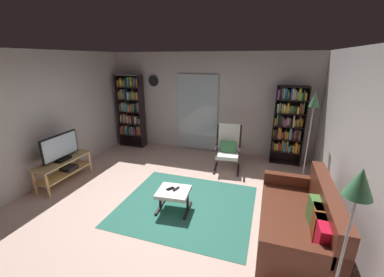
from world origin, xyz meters
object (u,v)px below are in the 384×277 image
lounge_armchair (228,146)px  tv_remote (176,189)px  wall_clock (154,81)px  ottoman (174,194)px  floor_lamp_by_sofa (355,202)px  television (60,148)px  leather_sofa (300,222)px  tv_stand (65,167)px  cell_phone (170,189)px  floor_lamp_by_shelf (313,110)px  bookshelf_near_sofa (288,123)px  bookshelf_near_tv (131,109)px

lounge_armchair → tv_remote: lounge_armchair is taller
lounge_armchair → wall_clock: size_ratio=3.53×
ottoman → floor_lamp_by_sofa: bearing=-32.0°
television → wall_clock: size_ratio=2.94×
lounge_armchair → tv_remote: size_ratio=7.10×
leather_sofa → ottoman: (-1.92, 0.16, -0.01)m
floor_lamp_by_sofa → wall_clock: (-3.77, 4.11, 0.47)m
tv_stand → wall_clock: size_ratio=4.16×
cell_phone → leather_sofa: bearing=30.6°
ottoman → wall_clock: size_ratio=1.94×
television → floor_lamp_by_shelf: 4.96m
bookshelf_near_sofa → floor_lamp_by_sofa: bearing=-86.4°
television → floor_lamp_by_shelf: bearing=19.2°
leather_sofa → floor_lamp_by_sofa: floor_lamp_by_sofa is taller
bookshelf_near_sofa → leather_sofa: bookshelf_near_sofa is taller
ottoman → wall_clock: (-1.69, 2.81, 1.55)m
bookshelf_near_sofa → bookshelf_near_tv: bearing=-179.4°
cell_phone → television: bearing=-147.8°
lounge_armchair → bookshelf_near_sofa: bearing=30.4°
bookshelf_near_tv → tv_remote: bearing=-47.2°
tv_remote → cell_phone: tv_remote is taller
bookshelf_near_sofa → leather_sofa: bearing=-88.2°
television → leather_sofa: bearing=-4.4°
television → tv_remote: 2.52m
tv_stand → lounge_armchair: (3.03, 1.71, 0.20)m
lounge_armchair → ottoman: 2.00m
bookshelf_near_sofa → floor_lamp_by_sofa: (0.25, -3.95, 0.38)m
lounge_armchair → tv_remote: 1.95m
bookshelf_near_sofa → floor_lamp_by_sofa: size_ratio=1.11×
ottoman → floor_lamp_by_shelf: bearing=39.4°
ottoman → wall_clock: 3.63m
tv_stand → cell_phone: tv_stand is taller
bookshelf_near_tv → floor_lamp_by_sofa: (4.42, -3.91, 0.31)m
cell_phone → tv_stand: bearing=-148.3°
tv_stand → television: television is taller
leather_sofa → tv_remote: leather_sofa is taller
ottoman → wall_clock: wall_clock is taller
tv_remote → ottoman: bearing=-109.6°
bookshelf_near_tv → bookshelf_near_sofa: (4.17, 0.05, -0.07)m
tv_stand → bookshelf_near_tv: (0.12, 2.41, 0.74)m
cell_phone → tv_remote: bearing=46.2°
ottoman → lounge_armchair: bearing=73.4°
floor_lamp_by_shelf → wall_clock: (-3.86, 1.02, 0.35)m
wall_clock → tv_remote: bearing=-58.1°
leather_sofa → cell_phone: bearing=174.8°
tv_remote → cell_phone: bearing=-152.6°
floor_lamp_by_shelf → wall_clock: wall_clock is taller
wall_clock → tv_stand: bearing=-106.5°
television → lounge_armchair: 3.49m
television → bookshelf_near_tv: bookshelf_near_tv is taller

